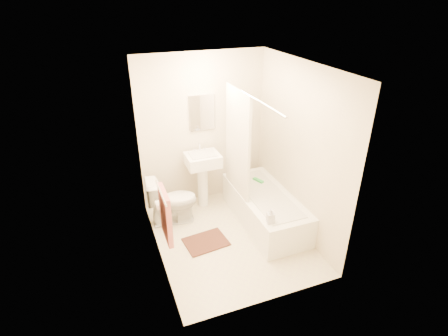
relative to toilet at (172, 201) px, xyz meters
name	(u,v)px	position (x,y,z in m)	size (l,w,h in m)	color
floor	(230,238)	(0.66, -0.68, -0.36)	(2.40, 2.40, 0.00)	beige
ceiling	(232,66)	(0.66, -0.68, 2.04)	(2.40, 2.40, 0.00)	white
wall_back	(202,131)	(0.66, 0.52, 0.84)	(2.00, 0.02, 2.40)	beige
wall_left	(152,176)	(-0.34, -0.68, 0.84)	(0.02, 2.40, 2.40)	beige
wall_right	(299,151)	(1.66, -0.68, 0.84)	(0.02, 2.40, 2.40)	beige
mirror	(202,113)	(0.66, 0.50, 1.14)	(0.40, 0.03, 0.55)	white
curtain_rod	(251,96)	(0.96, -0.58, 1.64)	(0.03, 0.03, 1.70)	silver
shower_curtain	(238,143)	(0.96, -0.18, 0.86)	(0.04, 0.80, 1.55)	silver
towel_bar	(161,192)	(-0.30, -0.93, 0.74)	(0.02, 0.02, 0.60)	silver
towel	(166,215)	(-0.27, -0.93, 0.42)	(0.06, 0.45, 0.66)	#CC7266
toilet_paper	(160,205)	(-0.27, -0.56, 0.34)	(0.12, 0.12, 0.11)	white
toilet	(172,201)	(0.00, 0.00, 0.00)	(0.41, 0.74, 0.72)	white
sink	(203,178)	(0.57, 0.27, 0.14)	(0.51, 0.41, 1.00)	white
bathtub	(265,208)	(1.30, -0.48, -0.13)	(0.73, 1.67, 0.47)	white
bath_mat	(206,242)	(0.30, -0.66, -0.35)	(0.58, 0.43, 0.02)	#55261C
soap_bottle	(271,216)	(1.04, -1.13, 0.21)	(0.09, 0.10, 0.21)	white
scrub_brush	(258,180)	(1.36, -0.09, 0.13)	(0.06, 0.19, 0.04)	green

